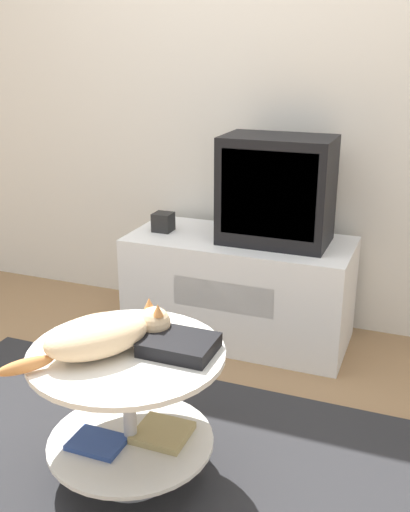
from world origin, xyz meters
The scene contains 9 objects.
ground_plane centered at (0.00, 0.00, 0.00)m, with size 12.00×12.00×0.00m, color #93704C.
wall_back centered at (0.00, 1.43, 1.30)m, with size 8.00×0.05×2.60m.
rug centered at (0.00, 0.00, 0.01)m, with size 2.02×1.24×0.02m.
tv_stand centered at (0.06, 1.10, 0.26)m, with size 1.09×0.49×0.52m.
tv centered at (0.23, 1.12, 0.77)m, with size 0.51×0.32×0.50m.
speaker centered at (-0.34, 1.08, 0.57)m, with size 0.09×0.09×0.09m.
coffee_table centered at (0.07, -0.07, 0.33)m, with size 0.63×0.63×0.48m.
dvd_box centered at (0.22, -0.01, 0.52)m, with size 0.23×0.18×0.05m.
cat centered at (0.01, -0.10, 0.56)m, with size 0.38×0.48×0.13m.
Camera 1 is at (0.91, -1.54, 1.41)m, focal length 42.00 mm.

